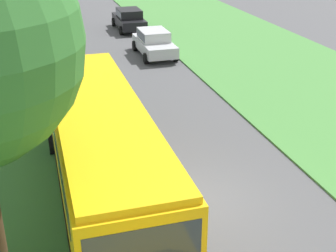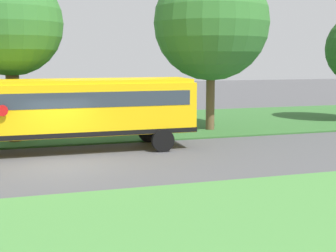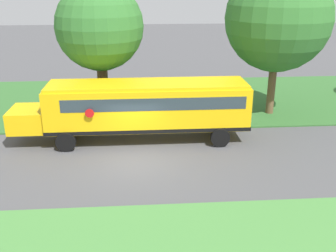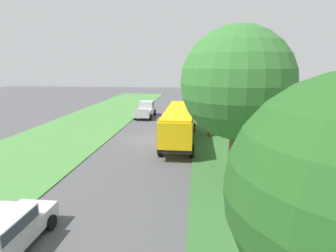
% 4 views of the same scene
% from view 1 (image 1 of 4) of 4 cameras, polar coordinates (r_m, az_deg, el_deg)
% --- Properties ---
extents(ground_plane, '(120.00, 120.00, 0.00)m').
position_cam_1_polar(ground_plane, '(14.42, 3.69, -9.00)').
color(ground_plane, '#4C4C4F').
extents(school_bus, '(2.84, 12.42, 3.16)m').
position_cam_1_polar(school_bus, '(13.25, -8.00, -2.81)').
color(school_bus, yellow).
rests_on(school_bus, ground).
extents(car_silver_nearest, '(2.02, 4.40, 1.56)m').
position_cam_1_polar(car_silver_nearest, '(28.87, -1.71, 10.26)').
color(car_silver_nearest, '#B7B7BC').
rests_on(car_silver_nearest, ground).
extents(car_black_middle, '(2.02, 4.40, 1.56)m').
position_cam_1_polar(car_black_middle, '(35.80, -4.77, 12.97)').
color(car_black_middle, black).
rests_on(car_black_middle, ground).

